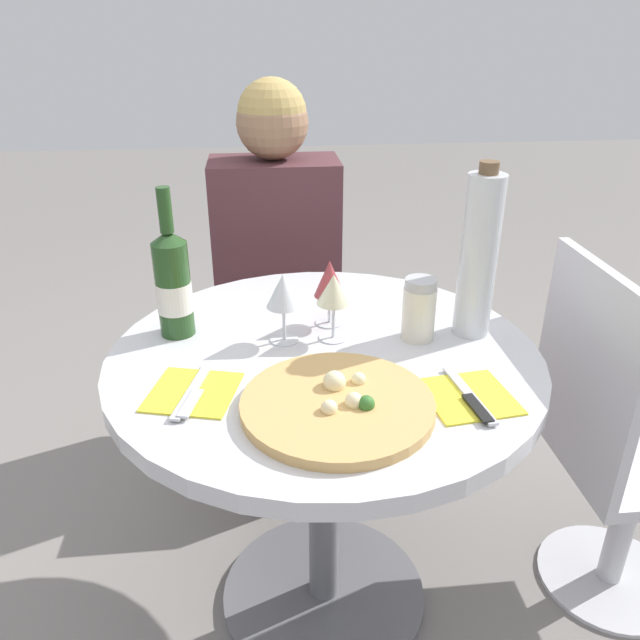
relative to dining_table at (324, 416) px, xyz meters
name	(u,v)px	position (x,y,z in m)	size (l,w,h in m)	color
ground_plane	(324,596)	(0.00, 0.00, -0.55)	(12.00, 12.00, 0.00)	gray
dining_table	(324,416)	(0.00, 0.00, 0.00)	(0.87, 0.87, 0.70)	slate
chair_behind_diner	(278,315)	(-0.07, 0.78, -0.13)	(0.39, 0.39, 0.87)	silver
seated_diner	(279,300)	(-0.07, 0.64, -0.01)	(0.38, 0.44, 1.17)	#512D33
chair_empty_side	(617,451)	(0.67, -0.02, -0.13)	(0.39, 0.39, 0.87)	silver
pizza_large	(340,404)	(0.00, -0.21, 0.17)	(0.34, 0.34, 0.05)	tan
wine_bottle	(173,284)	(-0.30, 0.11, 0.27)	(0.07, 0.07, 0.32)	#23471E
tall_carafe	(479,256)	(0.32, 0.06, 0.33)	(0.08, 0.08, 0.36)	silver
sugar_shaker	(419,309)	(0.20, 0.04, 0.22)	(0.07, 0.07, 0.13)	silver
wine_glass_front_right	(334,291)	(0.02, 0.06, 0.27)	(0.07, 0.07, 0.14)	silver
wine_glass_back_right	(330,280)	(0.02, 0.13, 0.26)	(0.07, 0.07, 0.15)	silver
wine_glass_front_left	(283,292)	(-0.08, 0.06, 0.27)	(0.07, 0.07, 0.15)	silver
place_setting_left	(193,392)	(-0.25, -0.13, 0.16)	(0.18, 0.19, 0.01)	yellow
place_setting_right	(469,397)	(0.24, -0.20, 0.16)	(0.17, 0.19, 0.01)	yellow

